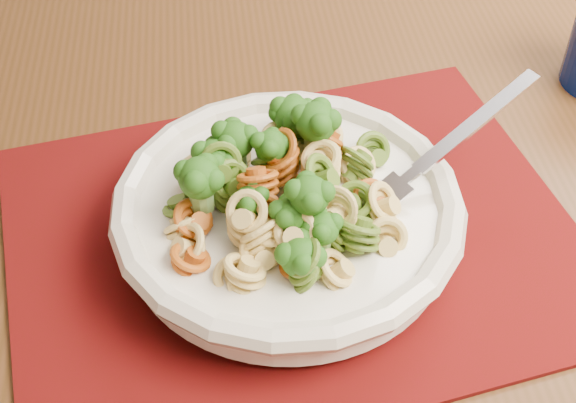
{
  "coord_description": "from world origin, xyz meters",
  "views": [
    {
      "loc": [
        -0.62,
        -0.54,
        1.21
      ],
      "look_at": [
        -0.65,
        -0.15,
        0.83
      ],
      "focal_mm": 50.0,
      "sensor_mm": 36.0,
      "label": 1
    }
  ],
  "objects": [
    {
      "name": "fork",
      "position": [
        -0.58,
        -0.14,
        0.83
      ],
      "size": [
        0.16,
        0.13,
        0.08
      ],
      "primitive_type": null,
      "rotation": [
        0.0,
        -0.35,
        0.69
      ],
      "color": "silver",
      "rests_on": "pasta_bowl"
    },
    {
      "name": "pasta_bowl",
      "position": [
        -0.65,
        -0.15,
        0.81
      ],
      "size": [
        0.24,
        0.24,
        0.05
      ],
      "color": "silver",
      "rests_on": "placemat"
    },
    {
      "name": "dining_table",
      "position": [
        -0.63,
        0.01,
        0.69
      ],
      "size": [
        1.7,
        1.26,
        0.78
      ],
      "rotation": [
        0.0,
        0.0,
        0.19
      ],
      "color": "#492A14",
      "rests_on": "ground"
    },
    {
      "name": "pasta_broccoli_heap",
      "position": [
        -0.65,
        -0.15,
        0.83
      ],
      "size": [
        0.21,
        0.21,
        0.06
      ],
      "primitive_type": null,
      "color": "tan",
      "rests_on": "pasta_bowl"
    },
    {
      "name": "placemat",
      "position": [
        -0.65,
        -0.15,
        0.78
      ],
      "size": [
        0.49,
        0.44,
        0.0
      ],
      "primitive_type": "cube",
      "rotation": [
        0.0,
        0.0,
        0.37
      ],
      "color": "#4D030A",
      "rests_on": "dining_table"
    }
  ]
}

